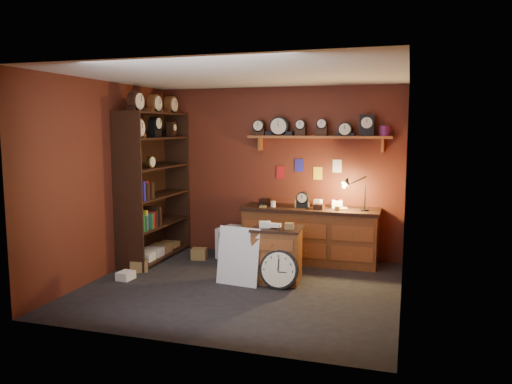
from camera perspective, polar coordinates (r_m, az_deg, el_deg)
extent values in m
plane|color=black|center=(6.62, -1.70, -10.79)|extent=(4.00, 4.00, 0.00)
cube|color=#5D2416|center=(8.05, 2.38, 2.28)|extent=(4.00, 0.02, 2.70)
cube|color=#5D2416|center=(4.68, -8.85, -1.49)|extent=(4.00, 0.02, 2.70)
cube|color=#5D2416|center=(7.23, -16.95, 1.39)|extent=(0.02, 3.60, 2.70)
cube|color=#5D2416|center=(6.00, 16.65, 0.23)|extent=(0.02, 3.60, 2.70)
cube|color=beige|center=(6.32, -1.80, 13.15)|extent=(4.00, 3.60, 0.02)
cube|color=#954C20|center=(7.72, 7.18, 6.25)|extent=(2.20, 0.30, 0.04)
cube|color=#954C20|center=(8.01, 0.51, 5.49)|extent=(0.04, 0.16, 0.20)
cube|color=#954C20|center=(7.69, 14.27, 5.18)|extent=(0.04, 0.16, 0.20)
cylinder|color=#B21419|center=(7.62, 14.52, 6.78)|extent=(0.16, 0.16, 0.15)
cube|color=maroon|center=(8.00, 3.40, 2.25)|extent=(0.14, 0.01, 0.20)
cube|color=#201A91|center=(7.93, 5.51, 3.05)|extent=(0.14, 0.01, 0.20)
cube|color=gold|center=(7.88, 7.64, 2.12)|extent=(0.14, 0.01, 0.20)
cube|color=silver|center=(7.83, 9.83, 2.92)|extent=(0.14, 0.01, 0.20)
cube|color=black|center=(8.06, -12.90, 0.68)|extent=(0.03, 1.60, 2.30)
cube|color=black|center=(7.28, -14.41, -0.06)|extent=(0.45, 0.03, 2.30)
cube|color=black|center=(8.64, -9.03, 1.22)|extent=(0.45, 0.03, 2.30)
cube|color=black|center=(8.15, -11.29, -7.07)|extent=(0.43, 1.54, 0.03)
cube|color=black|center=(8.04, -11.38, -3.62)|extent=(0.43, 1.54, 0.03)
cube|color=black|center=(7.97, -11.46, -0.44)|extent=(0.43, 1.54, 0.03)
cube|color=black|center=(7.92, -11.55, 2.78)|extent=(0.43, 1.54, 0.03)
cube|color=black|center=(7.90, -11.63, 6.04)|extent=(0.43, 1.54, 0.03)
cube|color=black|center=(7.90, -11.70, 8.79)|extent=(0.43, 1.54, 0.03)
cube|color=brown|center=(7.75, 6.20, -5.07)|extent=(2.03, 0.60, 0.80)
cube|color=black|center=(7.67, 6.25, -1.96)|extent=(2.09, 0.66, 0.05)
cube|color=#954C20|center=(7.46, 5.76, -5.55)|extent=(1.95, 0.02, 0.52)
cylinder|color=black|center=(7.51, 12.30, -2.02)|extent=(0.12, 0.12, 0.02)
cylinder|color=black|center=(7.48, 12.34, -0.58)|extent=(0.02, 0.02, 0.38)
cylinder|color=black|center=(7.43, 11.45, 1.25)|extent=(0.27, 0.09, 0.14)
cone|color=black|center=(7.42, 10.34, 0.96)|extent=(0.18, 0.14, 0.18)
cube|color=brown|center=(6.76, 2.41, -7.27)|extent=(0.64, 0.54, 0.71)
cube|color=black|center=(6.68, 2.43, -4.19)|extent=(0.68, 0.59, 0.03)
cube|color=#954C20|center=(6.52, 1.83, -7.82)|extent=(0.55, 0.05, 0.60)
cylinder|color=black|center=(6.50, 2.64, -8.85)|extent=(0.51, 0.16, 0.51)
cylinder|color=#F1E8C0|center=(6.47, 2.57, -8.87)|extent=(0.45, 0.10, 0.44)
cube|color=black|center=(6.44, 2.55, -8.30)|extent=(0.01, 0.04, 0.16)
cube|color=black|center=(6.46, 3.03, -9.16)|extent=(0.11, 0.01, 0.01)
cube|color=silver|center=(6.74, -2.03, -10.46)|extent=(0.60, 0.23, 0.78)
cube|color=silver|center=(8.01, -2.40, -5.77)|extent=(0.55, 0.55, 0.48)
cube|color=black|center=(7.79, -2.99, -6.16)|extent=(0.39, 0.10, 0.39)
cube|color=olive|center=(7.49, -13.22, -8.21)|extent=(0.32, 0.31, 0.15)
cube|color=white|center=(7.13, -14.67, -9.22)|extent=(0.20, 0.24, 0.11)
cube|color=olive|center=(7.98, -6.53, -7.03)|extent=(0.26, 0.23, 0.17)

